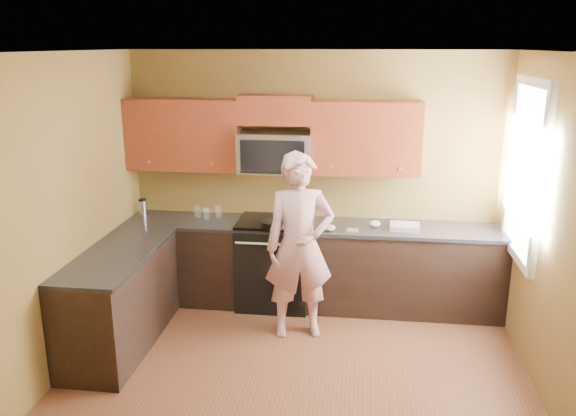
% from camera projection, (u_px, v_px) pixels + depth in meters
% --- Properties ---
extents(floor, '(4.00, 4.00, 0.00)m').
position_uv_depth(floor, '(292.00, 392.00, 4.77)').
color(floor, brown).
rests_on(floor, ground).
extents(ceiling, '(4.00, 4.00, 0.00)m').
position_uv_depth(ceiling, '(293.00, 52.00, 4.03)').
color(ceiling, white).
rests_on(ceiling, ground).
extents(wall_back, '(4.00, 0.00, 4.00)m').
position_uv_depth(wall_back, '(314.00, 178.00, 6.31)').
color(wall_back, brown).
rests_on(wall_back, ground).
extents(wall_front, '(4.00, 0.00, 4.00)m').
position_uv_depth(wall_front, '(236.00, 384.00, 2.49)').
color(wall_front, brown).
rests_on(wall_front, ground).
extents(wall_left, '(0.00, 4.00, 4.00)m').
position_uv_depth(wall_left, '(45.00, 226.00, 4.65)').
color(wall_left, brown).
rests_on(wall_left, ground).
extents(wall_right, '(0.00, 4.00, 4.00)m').
position_uv_depth(wall_right, '(569.00, 248.00, 4.16)').
color(wall_right, brown).
rests_on(wall_right, ground).
extents(cabinet_back_run, '(4.00, 0.60, 0.88)m').
position_uv_depth(cabinet_back_run, '(311.00, 266.00, 6.27)').
color(cabinet_back_run, black).
rests_on(cabinet_back_run, floor).
extents(cabinet_left_run, '(0.60, 1.60, 0.88)m').
position_uv_depth(cabinet_left_run, '(120.00, 301.00, 5.43)').
color(cabinet_left_run, black).
rests_on(cabinet_left_run, floor).
extents(countertop_back, '(4.00, 0.62, 0.04)m').
position_uv_depth(countertop_back, '(311.00, 226.00, 6.14)').
color(countertop_back, black).
rests_on(countertop_back, cabinet_back_run).
extents(countertop_left, '(0.62, 1.60, 0.04)m').
position_uv_depth(countertop_left, '(117.00, 255.00, 5.30)').
color(countertop_left, black).
rests_on(countertop_left, cabinet_left_run).
extents(stove, '(0.76, 0.65, 0.95)m').
position_uv_depth(stove, '(274.00, 262.00, 6.29)').
color(stove, black).
rests_on(stove, floor).
extents(microwave, '(0.76, 0.40, 0.42)m').
position_uv_depth(microwave, '(275.00, 172.00, 6.14)').
color(microwave, silver).
rests_on(microwave, wall_back).
extents(upper_cab_left, '(1.22, 0.33, 0.75)m').
position_uv_depth(upper_cab_left, '(186.00, 169.00, 6.30)').
color(upper_cab_left, maroon).
rests_on(upper_cab_left, wall_back).
extents(upper_cab_right, '(1.12, 0.33, 0.75)m').
position_uv_depth(upper_cab_right, '(365.00, 174.00, 6.06)').
color(upper_cab_right, maroon).
rests_on(upper_cab_right, wall_back).
extents(upper_cab_over_mw, '(0.76, 0.33, 0.30)m').
position_uv_depth(upper_cab_over_mw, '(275.00, 110.00, 6.00)').
color(upper_cab_over_mw, maroon).
rests_on(upper_cab_over_mw, wall_back).
extents(window, '(0.06, 1.06, 1.66)m').
position_uv_depth(window, '(527.00, 171.00, 5.22)').
color(window, white).
rests_on(window, wall_right).
extents(woman, '(0.74, 0.57, 1.81)m').
position_uv_depth(woman, '(300.00, 246.00, 5.52)').
color(woman, '#CF6783').
rests_on(woman, floor).
extents(frying_pan, '(0.29, 0.50, 0.06)m').
position_uv_depth(frying_pan, '(275.00, 226.00, 5.96)').
color(frying_pan, black).
rests_on(frying_pan, stove).
extents(butter_tub, '(0.14, 0.14, 0.08)m').
position_uv_depth(butter_tub, '(299.00, 226.00, 6.08)').
color(butter_tub, gold).
rests_on(butter_tub, countertop_back).
extents(toast_slice, '(0.13, 0.13, 0.01)m').
position_uv_depth(toast_slice, '(352.00, 230.00, 5.91)').
color(toast_slice, '#B27F47').
rests_on(toast_slice, countertop_back).
extents(napkin_a, '(0.14, 0.15, 0.06)m').
position_uv_depth(napkin_a, '(330.00, 228.00, 5.91)').
color(napkin_a, silver).
rests_on(napkin_a, countertop_back).
extents(napkin_b, '(0.15, 0.16, 0.07)m').
position_uv_depth(napkin_b, '(375.00, 224.00, 6.03)').
color(napkin_b, silver).
rests_on(napkin_b, countertop_back).
extents(dish_towel, '(0.31, 0.26, 0.05)m').
position_uv_depth(dish_towel, '(405.00, 226.00, 5.97)').
color(dish_towel, silver).
rests_on(dish_towel, countertop_back).
extents(travel_mug, '(0.10, 0.10, 0.18)m').
position_uv_depth(travel_mug, '(143.00, 214.00, 6.49)').
color(travel_mug, silver).
rests_on(travel_mug, countertop_back).
extents(glass_a, '(0.07, 0.07, 0.12)m').
position_uv_depth(glass_a, '(198.00, 211.00, 6.38)').
color(glass_a, silver).
rests_on(glass_a, countertop_back).
extents(glass_b, '(0.08, 0.08, 0.12)m').
position_uv_depth(glass_b, '(218.00, 211.00, 6.40)').
color(glass_b, silver).
rests_on(glass_b, countertop_back).
extents(glass_c, '(0.09, 0.09, 0.12)m').
position_uv_depth(glass_c, '(207.00, 214.00, 6.29)').
color(glass_c, silver).
rests_on(glass_c, countertop_back).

